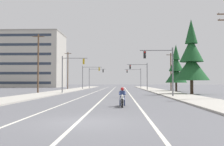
% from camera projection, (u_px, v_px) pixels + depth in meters
% --- Properties ---
extents(ground_plane, '(400.00, 400.00, 0.00)m').
position_uv_depth(ground_plane, '(82.00, 122.00, 11.86)').
color(ground_plane, '#5B5B60').
extents(lane_stripe_center, '(0.16, 100.00, 0.01)m').
position_uv_depth(lane_stripe_center, '(112.00, 91.00, 56.81)').
color(lane_stripe_center, beige).
rests_on(lane_stripe_center, ground).
extents(lane_stripe_left, '(0.16, 100.00, 0.01)m').
position_uv_depth(lane_stripe_left, '(99.00, 91.00, 56.91)').
color(lane_stripe_left, beige).
rests_on(lane_stripe_left, ground).
extents(lane_stripe_right, '(0.16, 100.00, 0.01)m').
position_uv_depth(lane_stripe_right, '(127.00, 91.00, 56.70)').
color(lane_stripe_right, beige).
rests_on(lane_stripe_right, ground).
extents(sidewalk_kerb_right, '(4.40, 110.00, 0.14)m').
position_uv_depth(sidewalk_kerb_right, '(160.00, 91.00, 51.49)').
color(sidewalk_kerb_right, '#ADA89E').
rests_on(sidewalk_kerb_right, ground).
extents(sidewalk_kerb_left, '(4.40, 110.00, 0.14)m').
position_uv_depth(sidewalk_kerb_left, '(65.00, 91.00, 52.14)').
color(sidewalk_kerb_left, '#ADA89E').
rests_on(sidewalk_kerb_left, ground).
extents(motorcycle_with_rider, '(0.70, 2.19, 1.46)m').
position_uv_depth(motorcycle_with_rider, '(122.00, 99.00, 19.45)').
color(motorcycle_with_rider, black).
rests_on(motorcycle_with_rider, ground).
extents(traffic_signal_near_right, '(4.20, 0.37, 6.20)m').
position_uv_depth(traffic_signal_near_right, '(163.00, 65.00, 32.14)').
color(traffic_signal_near_right, slate).
rests_on(traffic_signal_near_right, ground).
extents(traffic_signal_near_left, '(4.22, 0.57, 6.20)m').
position_uv_depth(traffic_signal_near_left, '(70.00, 69.00, 42.57)').
color(traffic_signal_near_left, slate).
rests_on(traffic_signal_near_left, ground).
extents(traffic_signal_mid_right, '(4.61, 0.46, 6.20)m').
position_uv_depth(traffic_signal_mid_right, '(141.00, 72.00, 57.91)').
color(traffic_signal_mid_right, slate).
rests_on(traffic_signal_mid_right, ground).
extents(traffic_signal_mid_left, '(5.27, 0.37, 6.20)m').
position_uv_depth(traffic_signal_mid_left, '(88.00, 74.00, 67.81)').
color(traffic_signal_mid_left, slate).
rests_on(traffic_signal_mid_left, ground).
extents(traffic_signal_far_right, '(5.14, 0.44, 6.20)m').
position_uv_depth(traffic_signal_far_right, '(136.00, 75.00, 80.60)').
color(traffic_signal_far_right, slate).
rests_on(traffic_signal_far_right, ground).
extents(traffic_signal_far_left, '(5.08, 0.40, 6.20)m').
position_uv_depth(traffic_signal_far_left, '(94.00, 75.00, 78.36)').
color(traffic_signal_far_left, slate).
rests_on(traffic_signal_far_left, ground).
extents(utility_pole_left_near, '(2.04, 0.26, 10.02)m').
position_uv_depth(utility_pole_left_near, '(38.00, 62.00, 43.40)').
color(utility_pole_left_near, brown).
rests_on(utility_pole_left_near, ground).
extents(utility_pole_right_far, '(1.97, 0.26, 8.43)m').
position_uv_depth(utility_pole_right_far, '(171.00, 71.00, 57.85)').
color(utility_pole_right_far, brown).
rests_on(utility_pole_right_far, ground).
extents(utility_pole_left_far, '(1.88, 0.26, 10.20)m').
position_uv_depth(utility_pole_left_far, '(68.00, 70.00, 70.93)').
color(utility_pole_left_far, brown).
rests_on(utility_pole_left_far, ground).
extents(conifer_tree_right_verge_near, '(5.28, 5.28, 11.62)m').
position_uv_depth(conifer_tree_right_verge_near, '(191.00, 60.00, 39.49)').
color(conifer_tree_right_verge_near, '#423023').
rests_on(conifer_tree_right_verge_near, ground).
extents(conifer_tree_right_verge_far, '(4.34, 4.34, 9.54)m').
position_uv_depth(conifer_tree_right_verge_far, '(176.00, 70.00, 52.00)').
color(conifer_tree_right_verge_far, '#423023').
rests_on(conifer_tree_right_verge_far, ground).
extents(apartment_building_far_left_block, '(23.99, 15.99, 20.41)m').
position_uv_depth(apartment_building_far_left_block, '(31.00, 60.00, 96.99)').
color(apartment_building_far_left_block, '#B2ADA3').
rests_on(apartment_building_far_left_block, ground).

